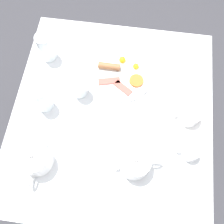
% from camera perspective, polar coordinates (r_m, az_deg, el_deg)
% --- Properties ---
extents(ground_plane, '(8.00, 8.00, 0.00)m').
position_cam_1_polar(ground_plane, '(1.78, -0.00, -9.00)').
color(ground_plane, '#333338').
extents(table, '(0.84, 0.93, 0.71)m').
position_cam_1_polar(table, '(1.17, -0.00, -1.87)').
color(table, silver).
rests_on(table, ground_plane).
extents(breakfast_plate, '(0.26, 0.26, 0.04)m').
position_cam_1_polar(breakfast_plate, '(1.17, 2.24, 8.24)').
color(breakfast_plate, white).
rests_on(breakfast_plate, table).
extents(teapot_near, '(0.12, 0.21, 0.13)m').
position_cam_1_polar(teapot_near, '(1.03, -16.37, -9.89)').
color(teapot_near, white).
rests_on(teapot_near, table).
extents(teapot_far, '(0.20, 0.12, 0.13)m').
position_cam_1_polar(teapot_far, '(0.99, 5.07, -10.93)').
color(teapot_far, white).
rests_on(teapot_far, table).
extents(teacup_with_saucer_left, '(0.15, 0.15, 0.07)m').
position_cam_1_polar(teacup_with_saucer_left, '(1.11, 16.44, -0.89)').
color(teacup_with_saucer_left, white).
rests_on(teacup_with_saucer_left, table).
extents(water_glass_tall, '(0.07, 0.07, 0.13)m').
position_cam_1_polar(water_glass_tall, '(1.09, -7.31, 5.86)').
color(water_glass_tall, white).
rests_on(water_glass_tall, table).
extents(water_glass_short, '(0.07, 0.07, 0.14)m').
position_cam_1_polar(water_glass_short, '(1.21, -14.18, 13.50)').
color(water_glass_short, white).
rests_on(water_glass_short, table).
extents(wine_glass_spare, '(0.07, 0.07, 0.14)m').
position_cam_1_polar(wine_glass_spare, '(1.09, -15.04, 3.10)').
color(wine_glass_spare, white).
rests_on(wine_glass_spare, table).
extents(creamer_jug, '(0.09, 0.06, 0.06)m').
position_cam_1_polar(creamer_jug, '(1.06, 16.71, -8.40)').
color(creamer_jug, white).
rests_on(creamer_jug, table).
extents(fork_by_plate, '(0.18, 0.06, 0.00)m').
position_cam_1_polar(fork_by_plate, '(1.29, -6.45, 14.84)').
color(fork_by_plate, silver).
rests_on(fork_by_plate, table).
extents(knife_by_plate, '(0.20, 0.06, 0.00)m').
position_cam_1_polar(knife_by_plate, '(1.27, 14.19, 11.43)').
color(knife_by_plate, silver).
rests_on(knife_by_plate, table).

